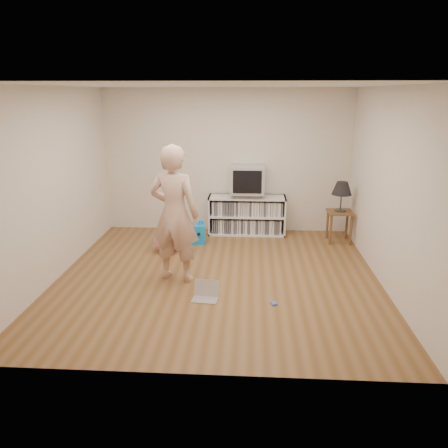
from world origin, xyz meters
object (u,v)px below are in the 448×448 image
object	(u,v)px
side_table	(339,219)
plush_pink	(168,240)
media_unit	(247,215)
laptop	(206,294)
table_lamp	(342,189)
person	(174,214)
dvd_deck	(247,195)
plush_blue	(195,233)
crt_tv	(247,179)

from	to	relation	value
side_table	plush_pink	size ratio (longest dim) A/B	1.21
plush_pink	media_unit	bearing A→B (deg)	39.24
laptop	plush_pink	size ratio (longest dim) A/B	0.76
table_lamp	side_table	bearing A→B (deg)	0.00
media_unit	plush_pink	distance (m)	1.67
person	side_table	bearing A→B (deg)	-131.46
person	dvd_deck	bearing A→B (deg)	-100.13
media_unit	dvd_deck	world-z (taller)	dvd_deck
media_unit	dvd_deck	distance (m)	0.39
plush_blue	dvd_deck	bearing A→B (deg)	24.80
table_lamp	dvd_deck	bearing A→B (deg)	167.03
dvd_deck	table_lamp	xyz separation A→B (m)	(1.61, -0.37, 0.21)
dvd_deck	plush_pink	distance (m)	1.74
media_unit	side_table	world-z (taller)	media_unit
crt_tv	plush_blue	distance (m)	1.36
person	table_lamp	bearing A→B (deg)	-131.46
crt_tv	plush_blue	bearing A→B (deg)	-146.78
dvd_deck	plush_pink	size ratio (longest dim) A/B	0.99
crt_tv	person	world-z (taller)	person
crt_tv	person	bearing A→B (deg)	-114.31
person	plush_pink	bearing A→B (deg)	-59.21
plush_pink	person	bearing A→B (deg)	-73.36
side_table	table_lamp	size ratio (longest dim) A/B	1.07
crt_tv	plush_pink	distance (m)	1.84
table_lamp	plush_pink	distance (m)	3.06
table_lamp	media_unit	bearing A→B (deg)	166.50
dvd_deck	laptop	distance (m)	2.83
media_unit	table_lamp	world-z (taller)	table_lamp
side_table	media_unit	bearing A→B (deg)	166.50
crt_tv	side_table	bearing A→B (deg)	-12.86
side_table	plush_pink	world-z (taller)	side_table
side_table	plush_blue	bearing A→B (deg)	-175.02
crt_tv	laptop	xyz separation A→B (m)	(-0.49, -2.70, -0.96)
plush_blue	plush_pink	distance (m)	0.59
table_lamp	plush_blue	size ratio (longest dim) A/B	1.28
table_lamp	plush_blue	distance (m)	2.62
media_unit	plush_blue	bearing A→B (deg)	-145.94
dvd_deck	plush_blue	distance (m)	1.21
dvd_deck	crt_tv	xyz separation A→B (m)	(0.00, -0.00, 0.29)
person	plush_blue	xyz separation A→B (m)	(0.07, 1.54, -0.77)
dvd_deck	plush_pink	world-z (taller)	dvd_deck
table_lamp	person	xyz separation A→B (m)	(-2.56, -1.76, -0.00)
media_unit	crt_tv	distance (m)	0.67
crt_tv	plush_blue	world-z (taller)	crt_tv
dvd_deck	side_table	distance (m)	1.68
plush_pink	table_lamp	bearing A→B (deg)	12.93
table_lamp	plush_pink	size ratio (longest dim) A/B	1.14
crt_tv	plush_pink	world-z (taller)	crt_tv
laptop	plush_blue	xyz separation A→B (m)	(-0.41, 2.12, 0.11)
media_unit	dvd_deck	bearing A→B (deg)	-90.00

